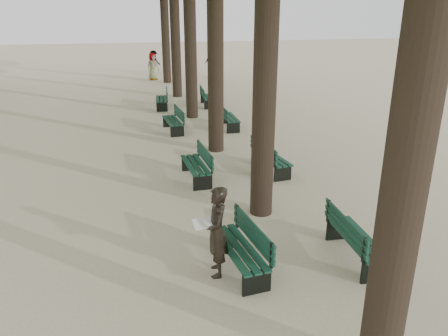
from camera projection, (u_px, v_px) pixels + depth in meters
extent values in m
plane|color=beige|center=(230.00, 298.00, 7.32)|extent=(120.00, 120.00, 0.00)
cylinder|color=#33261C|center=(419.00, 91.00, 4.53)|extent=(0.52, 0.52, 7.50)
cylinder|color=#33261C|center=(266.00, 50.00, 9.10)|extent=(0.52, 0.52, 7.50)
cylinder|color=#33261C|center=(215.00, 36.00, 13.67)|extent=(0.52, 0.52, 7.50)
cylinder|color=#33261C|center=(190.00, 29.00, 18.24)|extent=(0.52, 0.52, 7.50)
cylinder|color=#33261C|center=(175.00, 25.00, 22.81)|extent=(0.52, 0.52, 7.50)
cylinder|color=#33261C|center=(165.00, 22.00, 27.38)|extent=(0.52, 0.52, 7.50)
cube|color=black|center=(238.00, 259.00, 8.04)|extent=(0.73, 1.85, 0.45)
cube|color=#0C2E23|center=(239.00, 248.00, 7.96)|extent=(0.75, 1.85, 0.04)
cube|color=#0C2E23|center=(253.00, 232.00, 7.96)|extent=(0.25, 1.79, 0.40)
cube|color=black|center=(195.00, 172.00, 12.29)|extent=(0.61, 1.82, 0.45)
cube|color=#0C2E23|center=(195.00, 165.00, 12.22)|extent=(0.63, 1.83, 0.04)
cube|color=#0C2E23|center=(205.00, 155.00, 12.20)|extent=(0.13, 1.80, 0.40)
cube|color=black|center=(173.00, 126.00, 17.13)|extent=(0.66, 1.83, 0.45)
cube|color=#0C2E23|center=(172.00, 120.00, 17.06)|extent=(0.68, 1.84, 0.04)
cube|color=#0C2E23|center=(179.00, 113.00, 17.04)|extent=(0.18, 1.80, 0.40)
cube|color=black|center=(162.00, 104.00, 21.19)|extent=(0.68, 1.84, 0.45)
cube|color=#0C2E23|center=(161.00, 99.00, 21.11)|extent=(0.70, 1.84, 0.04)
cube|color=#0C2E23|center=(167.00, 93.00, 21.05)|extent=(0.21, 1.80, 0.40)
cube|color=black|center=(356.00, 249.00, 8.38)|extent=(0.63, 1.83, 0.45)
cube|color=#0C2E23|center=(357.00, 238.00, 8.30)|extent=(0.65, 1.83, 0.04)
cube|color=#0C2E23|center=(345.00, 227.00, 8.16)|extent=(0.15, 1.80, 0.40)
cube|color=black|center=(271.00, 164.00, 12.92)|extent=(0.72, 1.85, 0.45)
cube|color=#0C2E23|center=(272.00, 157.00, 12.84)|extent=(0.74, 1.85, 0.04)
cube|color=#0C2E23|center=(263.00, 149.00, 12.66)|extent=(0.24, 1.79, 0.40)
cube|color=black|center=(229.00, 123.00, 17.64)|extent=(0.55, 1.81, 0.45)
cube|color=#0C2E23|center=(229.00, 117.00, 17.56)|extent=(0.57, 1.81, 0.04)
cube|color=#0C2E23|center=(223.00, 111.00, 17.41)|extent=(0.07, 1.80, 0.40)
cube|color=black|center=(208.00, 101.00, 21.68)|extent=(0.65, 1.83, 0.45)
cube|color=#0C2E23|center=(208.00, 97.00, 21.60)|extent=(0.67, 1.83, 0.04)
cube|color=#0C2E23|center=(202.00, 92.00, 21.47)|extent=(0.17, 1.80, 0.40)
imported|color=black|center=(217.00, 232.00, 7.71)|extent=(0.42, 0.72, 1.70)
cube|color=white|center=(203.00, 223.00, 7.59)|extent=(0.37, 0.29, 0.12)
imported|color=#262628|center=(154.00, 62.00, 32.40)|extent=(1.09, 0.86, 1.67)
imported|color=#262628|center=(153.00, 66.00, 29.50)|extent=(0.93, 0.77, 1.79)
imported|color=#262628|center=(212.00, 64.00, 30.56)|extent=(1.14, 0.73, 1.84)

